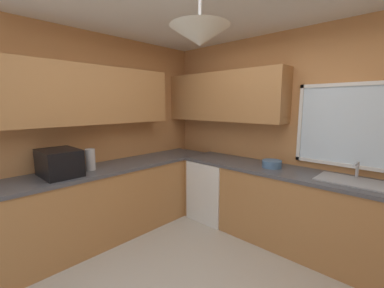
# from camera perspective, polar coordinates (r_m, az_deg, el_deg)

# --- Properties ---
(room_shell) EXTENTS (3.96, 3.64, 2.66)m
(room_shell) POSITION_cam_1_polar(r_m,az_deg,el_deg) (2.50, 2.60, 10.54)
(room_shell) COLOR #C6844C
(room_shell) RESTS_ON ground_plane
(counter_run_left) EXTENTS (0.65, 3.25, 0.92)m
(counter_run_left) POSITION_cam_1_polar(r_m,az_deg,el_deg) (3.43, -19.45, -12.53)
(counter_run_left) COLOR #AD7542
(counter_run_left) RESTS_ON ground_plane
(counter_run_back) EXTENTS (3.05, 0.65, 0.92)m
(counter_run_back) POSITION_cam_1_polar(r_m,az_deg,el_deg) (3.29, 22.09, -13.61)
(counter_run_back) COLOR #AD7542
(counter_run_back) RESTS_ON ground_plane
(dishwasher) EXTENTS (0.60, 0.60, 0.87)m
(dishwasher) POSITION_cam_1_polar(r_m,az_deg,el_deg) (3.81, 5.20, -10.24)
(dishwasher) COLOR white
(dishwasher) RESTS_ON ground_plane
(microwave) EXTENTS (0.48, 0.36, 0.29)m
(microwave) POSITION_cam_1_polar(r_m,az_deg,el_deg) (3.08, -28.08, -3.79)
(microwave) COLOR black
(microwave) RESTS_ON counter_run_left
(kettle) EXTENTS (0.11, 0.11, 0.26)m
(kettle) POSITION_cam_1_polar(r_m,az_deg,el_deg) (3.19, -22.22, -3.32)
(kettle) COLOR #B7B7BC
(kettle) RESTS_ON counter_run_left
(sink_assembly) EXTENTS (0.65, 0.40, 0.19)m
(sink_assembly) POSITION_cam_1_polar(r_m,az_deg,el_deg) (3.01, 32.93, -7.12)
(sink_assembly) COLOR #9EA0A5
(sink_assembly) RESTS_ON counter_run_back
(bowl) EXTENTS (0.24, 0.24, 0.09)m
(bowl) POSITION_cam_1_polar(r_m,az_deg,el_deg) (3.25, 17.79, -4.35)
(bowl) COLOR #4C7099
(bowl) RESTS_ON counter_run_back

